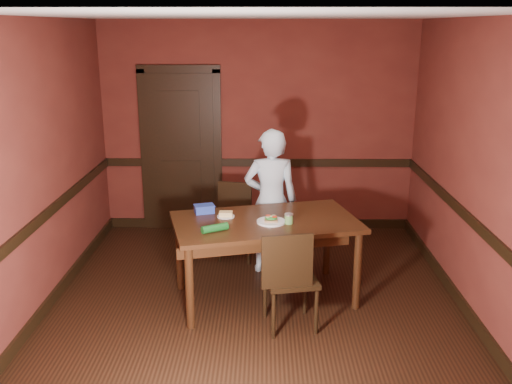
{
  "coord_description": "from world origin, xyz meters",
  "views": [
    {
      "loc": [
        0.08,
        -5.01,
        2.62
      ],
      "look_at": [
        0.0,
        0.35,
        1.05
      ],
      "focal_mm": 40.0,
      "sensor_mm": 36.0,
      "label": 1
    }
  ],
  "objects_px": {
    "dining_table": "(265,260)",
    "sandwich_plate": "(271,221)",
    "chair_near": "(290,277)",
    "person": "(271,201)",
    "sauce_jar": "(289,219)",
    "cheese_saucer": "(226,215)",
    "chair_far": "(237,222)",
    "food_tub": "(204,209)"
  },
  "relations": [
    {
      "from": "sandwich_plate",
      "to": "sauce_jar",
      "type": "height_order",
      "value": "sauce_jar"
    },
    {
      "from": "cheese_saucer",
      "to": "food_tub",
      "type": "bearing_deg",
      "value": 151.16
    },
    {
      "from": "chair_near",
      "to": "cheese_saucer",
      "type": "distance_m",
      "value": 0.95
    },
    {
      "from": "chair_far",
      "to": "person",
      "type": "relative_size",
      "value": 0.54
    },
    {
      "from": "sandwich_plate",
      "to": "chair_far",
      "type": "bearing_deg",
      "value": 108.6
    },
    {
      "from": "person",
      "to": "cheese_saucer",
      "type": "height_order",
      "value": "person"
    },
    {
      "from": "sandwich_plate",
      "to": "cheese_saucer",
      "type": "relative_size",
      "value": 1.6
    },
    {
      "from": "person",
      "to": "sandwich_plate",
      "type": "height_order",
      "value": "person"
    },
    {
      "from": "dining_table",
      "to": "person",
      "type": "xyz_separation_m",
      "value": [
        0.06,
        0.69,
        0.38
      ]
    },
    {
      "from": "food_tub",
      "to": "person",
      "type": "bearing_deg",
      "value": 18.47
    },
    {
      "from": "chair_near",
      "to": "sauce_jar",
      "type": "bearing_deg",
      "value": -100.91
    },
    {
      "from": "person",
      "to": "sandwich_plate",
      "type": "distance_m",
      "value": 0.77
    },
    {
      "from": "chair_far",
      "to": "sauce_jar",
      "type": "height_order",
      "value": "sauce_jar"
    },
    {
      "from": "dining_table",
      "to": "cheese_saucer",
      "type": "height_order",
      "value": "cheese_saucer"
    },
    {
      "from": "chair_far",
      "to": "person",
      "type": "height_order",
      "value": "person"
    },
    {
      "from": "dining_table",
      "to": "person",
      "type": "height_order",
      "value": "person"
    },
    {
      "from": "chair_near",
      "to": "sauce_jar",
      "type": "distance_m",
      "value": 0.6
    },
    {
      "from": "chair_near",
      "to": "cheese_saucer",
      "type": "height_order",
      "value": "chair_near"
    },
    {
      "from": "chair_far",
      "to": "chair_near",
      "type": "distance_m",
      "value": 1.67
    },
    {
      "from": "chair_far",
      "to": "sandwich_plate",
      "type": "xyz_separation_m",
      "value": [
        0.37,
        -1.11,
        0.41
      ]
    },
    {
      "from": "chair_far",
      "to": "sauce_jar",
      "type": "relative_size",
      "value": 8.92
    },
    {
      "from": "chair_far",
      "to": "food_tub",
      "type": "relative_size",
      "value": 3.81
    },
    {
      "from": "chair_near",
      "to": "sauce_jar",
      "type": "xyz_separation_m",
      "value": [
        -0.0,
        0.45,
        0.4
      ]
    },
    {
      "from": "person",
      "to": "dining_table",
      "type": "bearing_deg",
      "value": 81.9
    },
    {
      "from": "dining_table",
      "to": "sandwich_plate",
      "type": "distance_m",
      "value": 0.44
    },
    {
      "from": "dining_table",
      "to": "food_tub",
      "type": "bearing_deg",
      "value": 146.57
    },
    {
      "from": "sandwich_plate",
      "to": "food_tub",
      "type": "xyz_separation_m",
      "value": [
        -0.66,
        0.28,
        0.02
      ]
    },
    {
      "from": "person",
      "to": "sandwich_plate",
      "type": "relative_size",
      "value": 5.8
    },
    {
      "from": "sandwich_plate",
      "to": "chair_near",
      "type": "bearing_deg",
      "value": -70.19
    },
    {
      "from": "chair_near",
      "to": "cheese_saucer",
      "type": "xyz_separation_m",
      "value": [
        -0.61,
        0.63,
        0.37
      ]
    },
    {
      "from": "chair_near",
      "to": "person",
      "type": "height_order",
      "value": "person"
    },
    {
      "from": "person",
      "to": "cheese_saucer",
      "type": "bearing_deg",
      "value": 50.38
    },
    {
      "from": "sandwich_plate",
      "to": "food_tub",
      "type": "height_order",
      "value": "food_tub"
    },
    {
      "from": "dining_table",
      "to": "sauce_jar",
      "type": "relative_size",
      "value": 18.05
    },
    {
      "from": "dining_table",
      "to": "person",
      "type": "bearing_deg",
      "value": 70.71
    },
    {
      "from": "chair_far",
      "to": "sauce_jar",
      "type": "distance_m",
      "value": 1.33
    },
    {
      "from": "person",
      "to": "cheese_saucer",
      "type": "relative_size",
      "value": 9.27
    },
    {
      "from": "chair_near",
      "to": "dining_table",
      "type": "bearing_deg",
      "value": -78.85
    },
    {
      "from": "dining_table",
      "to": "sandwich_plate",
      "type": "height_order",
      "value": "sandwich_plate"
    },
    {
      "from": "chair_far",
      "to": "cheese_saucer",
      "type": "xyz_separation_m",
      "value": [
        -0.07,
        -0.95,
        0.41
      ]
    },
    {
      "from": "dining_table",
      "to": "chair_far",
      "type": "height_order",
      "value": "chair_far"
    },
    {
      "from": "chair_near",
      "to": "sandwich_plate",
      "type": "bearing_deg",
      "value": -81.4
    }
  ]
}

